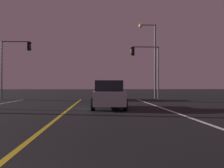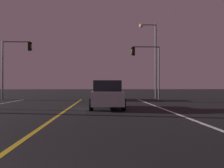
{
  "view_description": "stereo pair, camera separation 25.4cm",
  "coord_description": "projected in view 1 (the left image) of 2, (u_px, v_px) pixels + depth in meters",
  "views": [
    {
      "loc": [
        1.75,
        -1.34,
        1.39
      ],
      "look_at": [
        2.94,
        20.4,
        1.54
      ],
      "focal_mm": 40.09,
      "sensor_mm": 36.0,
      "label": 1
    },
    {
      "loc": [
        2.0,
        -1.34,
        1.39
      ],
      "look_at": [
        2.94,
        20.4,
        1.54
      ],
      "focal_mm": 40.09,
      "sensor_mm": 36.0,
      "label": 2
    }
  ],
  "objects": [
    {
      "name": "lane_edge_right",
      "position": [
        193.0,
        119.0,
        10.54
      ],
      "size": [
        0.16,
        30.02,
        0.01
      ],
      "primitive_type": "cube",
      "color": "silver",
      "rests_on": "ground"
    },
    {
      "name": "lane_center_divider",
      "position": [
        56.0,
        120.0,
        10.22
      ],
      "size": [
        0.16,
        30.02,
        0.01
      ],
      "primitive_type": "cube",
      "color": "gold",
      "rests_on": "ground"
    },
    {
      "name": "street_lamp_right_far",
      "position": [
        151.0,
        51.0,
        27.27
      ],
      "size": [
        1.9,
        0.44,
        8.18
      ],
      "rotation": [
        0.0,
        0.0,
        3.14
      ],
      "color": "#4C4C51",
      "rests_on": "ground"
    },
    {
      "name": "traffic_light_near_right",
      "position": [
        145.0,
        60.0,
        26.1
      ],
      "size": [
        3.0,
        0.36,
        5.5
      ],
      "rotation": [
        0.0,
        0.0,
        3.14
      ],
      "color": "#4C4C51",
      "rests_on": "ground"
    },
    {
      "name": "traffic_light_near_left",
      "position": [
        15.0,
        56.0,
        25.37
      ],
      "size": [
        3.04,
        0.36,
        5.93
      ],
      "color": "#4C4C51",
      "rests_on": "ground"
    },
    {
      "name": "car_ahead_far",
      "position": [
        104.0,
        92.0,
        24.63
      ],
      "size": [
        2.02,
        4.3,
        1.7
      ],
      "rotation": [
        0.0,
        0.0,
        1.57
      ],
      "color": "black",
      "rests_on": "ground"
    },
    {
      "name": "car_lead_same_lane",
      "position": [
        108.0,
        95.0,
        15.24
      ],
      "size": [
        2.02,
        4.3,
        1.7
      ],
      "rotation": [
        0.0,
        0.0,
        1.57
      ],
      "color": "black",
      "rests_on": "ground"
    }
  ]
}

